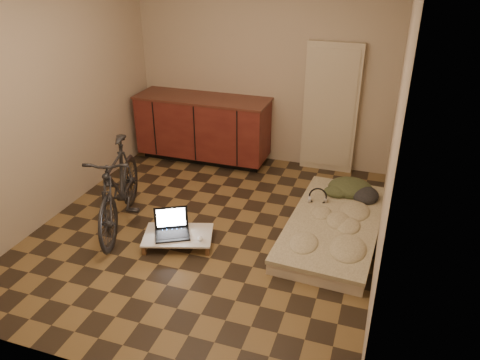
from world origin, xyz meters
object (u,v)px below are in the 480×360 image
(bicycle, at_px, (118,183))
(lap_desk, at_px, (178,235))
(futon, at_px, (334,226))
(laptop, at_px, (172,229))

(bicycle, height_order, lap_desk, bicycle)
(futon, height_order, laptop, laptop)
(laptop, bearing_deg, futon, -3.96)
(lap_desk, bearing_deg, futon, 8.39)
(lap_desk, height_order, laptop, laptop)
(laptop, bearing_deg, bicycle, 139.41)
(bicycle, relative_size, futon, 0.82)
(futon, distance_m, laptop, 1.70)
(bicycle, distance_m, laptop, 0.77)
(laptop, bearing_deg, lap_desk, -32.22)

